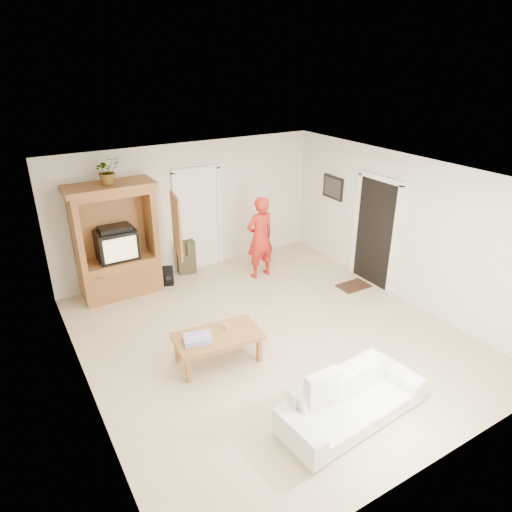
{
  "coord_description": "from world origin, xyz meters",
  "views": [
    {
      "loc": [
        -3.35,
        -5.13,
        4.13
      ],
      "look_at": [
        0.09,
        0.6,
        1.15
      ],
      "focal_mm": 32.0,
      "sensor_mm": 36.0,
      "label": 1
    }
  ],
  "objects_px": {
    "armoire": "(118,248)",
    "sofa": "(352,400)",
    "man": "(260,238)",
    "coffee_table": "(218,338)"
  },
  "relations": [
    {
      "from": "armoire",
      "to": "sofa",
      "type": "bearing_deg",
      "value": -72.72
    },
    {
      "from": "armoire",
      "to": "sofa",
      "type": "relative_size",
      "value": 1.11
    },
    {
      "from": "armoire",
      "to": "man",
      "type": "relative_size",
      "value": 1.27
    },
    {
      "from": "coffee_table",
      "to": "sofa",
      "type": "bearing_deg",
      "value": -59.52
    },
    {
      "from": "armoire",
      "to": "man",
      "type": "xyz_separation_m",
      "value": [
        2.57,
        -0.72,
        -0.08
      ]
    },
    {
      "from": "armoire",
      "to": "coffee_table",
      "type": "relative_size",
      "value": 1.63
    },
    {
      "from": "sofa",
      "to": "armoire",
      "type": "bearing_deg",
      "value": 102.57
    },
    {
      "from": "man",
      "to": "sofa",
      "type": "bearing_deg",
      "value": 71.41
    },
    {
      "from": "man",
      "to": "coffee_table",
      "type": "distance_m",
      "value": 2.92
    },
    {
      "from": "sofa",
      "to": "coffee_table",
      "type": "relative_size",
      "value": 1.47
    }
  ]
}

